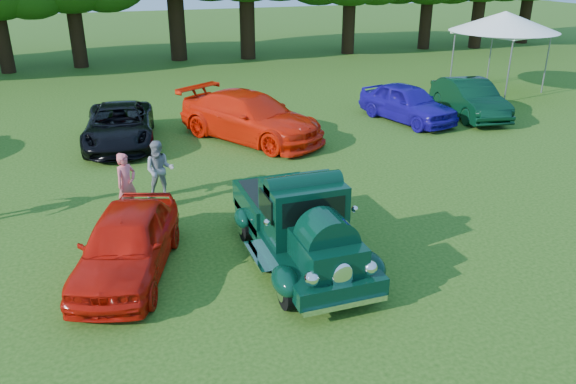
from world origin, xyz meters
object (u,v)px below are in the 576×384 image
object	(u,v)px
back_car_green	(470,98)
canopy_tent	(505,22)
red_convertible	(127,243)
spectator_pink	(127,184)
back_car_blue	(407,103)
hero_pickup	(299,226)
back_car_black	(119,125)
spectator_grey	(160,170)
back_car_orange	(251,117)

from	to	relation	value
back_car_green	canopy_tent	bearing A→B (deg)	50.16
red_convertible	spectator_pink	bearing A→B (deg)	104.15
spectator_pink	back_car_blue	bearing A→B (deg)	-11.30
hero_pickup	back_car_black	size ratio (longest dim) A/B	0.98
back_car_black	spectator_grey	distance (m)	5.09
back_car_black	spectator_pink	xyz separation A→B (m)	(-0.20, -5.75, 0.12)
back_car_green	spectator_pink	size ratio (longest dim) A/B	2.79
hero_pickup	red_convertible	distance (m)	3.43
back_car_blue	spectator_pink	bearing A→B (deg)	-168.36
back_car_orange	spectator_pink	distance (m)	6.60
red_convertible	back_car_black	xyz separation A→B (m)	(0.43, 8.66, -0.01)
hero_pickup	back_car_blue	size ratio (longest dim) A/B	1.11
canopy_tent	back_car_orange	bearing A→B (deg)	-165.11
back_car_green	spectator_grey	distance (m)	13.20
hero_pickup	canopy_tent	size ratio (longest dim) A/B	0.77
back_car_orange	spectator_pink	xyz separation A→B (m)	(-4.48, -4.85, -0.02)
hero_pickup	spectator_grey	distance (m)	4.80
back_car_orange	back_car_blue	bearing A→B (deg)	-29.76
back_car_blue	spectator_grey	bearing A→B (deg)	-169.74
back_car_orange	back_car_blue	world-z (taller)	back_car_orange
hero_pickup	red_convertible	size ratio (longest dim) A/B	1.18
red_convertible	back_car_black	world-z (taller)	red_convertible
hero_pickup	back_car_blue	xyz separation A→B (m)	(7.59, 8.65, -0.08)
hero_pickup	red_convertible	world-z (taller)	hero_pickup
spectator_grey	back_car_blue	bearing A→B (deg)	36.55
hero_pickup	back_car_blue	bearing A→B (deg)	48.76
back_car_black	spectator_pink	size ratio (longest dim) A/B	3.04
red_convertible	back_car_black	size ratio (longest dim) A/B	0.83
back_car_blue	back_car_green	xyz separation A→B (m)	(2.66, -0.20, 0.01)
back_car_black	canopy_tent	distance (m)	17.44
red_convertible	back_car_green	size ratio (longest dim) A/B	0.90
red_convertible	back_car_green	xyz separation A→B (m)	(13.62, 7.84, 0.05)
back_car_green	spectator_pink	world-z (taller)	spectator_pink
red_convertible	back_car_orange	xyz separation A→B (m)	(4.71, 7.75, 0.13)
back_car_blue	spectator_grey	distance (m)	10.80
back_car_black	canopy_tent	world-z (taller)	canopy_tent
back_car_black	spectator_pink	bearing A→B (deg)	-85.57
back_car_green	spectator_grey	bearing A→B (deg)	-151.61
canopy_tent	red_convertible	bearing A→B (deg)	-147.50
spectator_pink	canopy_tent	xyz separation A→B (m)	(17.29, 8.26, 2.35)
red_convertible	back_car_orange	bearing A→B (deg)	77.38
hero_pickup	spectator_pink	distance (m)	4.72
red_convertible	back_car_orange	size ratio (longest dim) A/B	0.71
red_convertible	spectator_grey	distance (m)	3.78
red_convertible	back_car_blue	world-z (taller)	back_car_blue
spectator_pink	spectator_grey	distance (m)	1.13
back_car_black	back_car_orange	distance (m)	4.37
red_convertible	hero_pickup	bearing A→B (deg)	8.33
hero_pickup	back_car_green	distance (m)	13.28
spectator_pink	canopy_tent	bearing A→B (deg)	-11.34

